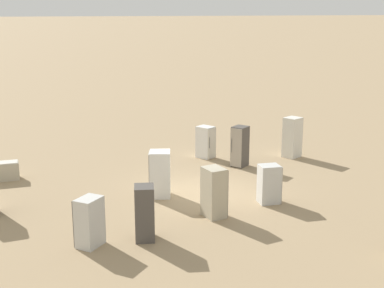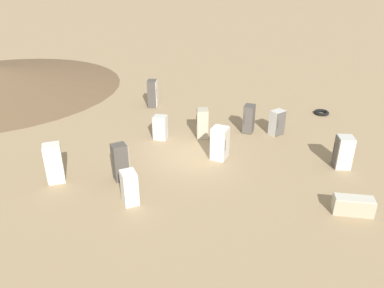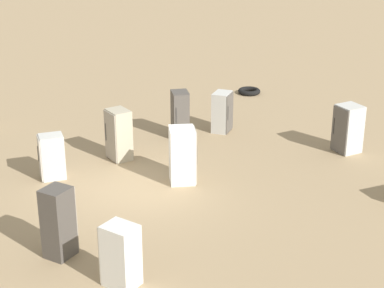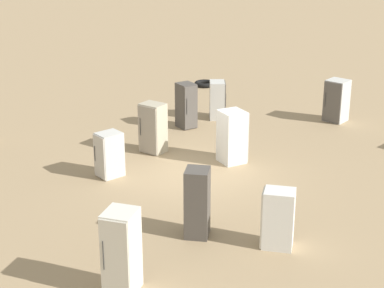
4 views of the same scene
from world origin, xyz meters
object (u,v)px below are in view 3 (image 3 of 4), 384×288
Objects in this scene: discarded_fridge_2 at (183,155)px; discarded_fridge_9 at (119,135)px; discarded_fridge_0 at (222,112)px; discarded_fridge_4 at (52,157)px; scrap_tire at (249,91)px; discarded_fridge_5 at (120,255)px; discarded_fridge_8 at (59,222)px; discarded_fridge_7 at (348,129)px; discarded_fridge_6 at (180,114)px.

discarded_fridge_9 is at bearing -137.01° from discarded_fridge_2.
discarded_fridge_4 is at bearing -31.63° from discarded_fridge_0.
scrap_tire is at bearing -175.71° from discarded_fridge_0.
discarded_fridge_9 is at bearing 40.43° from discarded_fridge_5.
discarded_fridge_7 is at bearing 68.56° from discarded_fridge_8.
discarded_fridge_2 is at bearing 85.73° from discarded_fridge_8.
discarded_fridge_8 is (10.46, 2.88, 0.08)m from discarded_fridge_7.
discarded_fridge_9 reaches higher than scrap_tire.
discarded_fridge_6 reaches higher than scrap_tire.
discarded_fridge_6 is at bearing 38.05° from scrap_tire.
discarded_fridge_5 is 9.46m from discarded_fridge_6.
discarded_fridge_9 is (-3.11, -5.28, -0.05)m from discarded_fridge_8.
discarded_fridge_5 is at bearing -20.13° from discarded_fridge_2.
scrap_tire is (-0.09, -7.27, -0.71)m from discarded_fridge_7.
discarded_fridge_9 is at bearing -70.36° from discarded_fridge_4.
discarded_fridge_8 is at bearing 59.99° from discarded_fridge_6.
discarded_fridge_8 is at bearing 138.54° from discarded_fridge_9.
discarded_fridge_7 is 0.91× the size of discarded_fridge_8.
discarded_fridge_7 is (-9.69, 1.75, 0.11)m from discarded_fridge_4.
discarded_fridge_5 is 1.53× the size of scrap_tire.
discarded_fridge_2 is at bearing 20.71° from discarded_fridge_5.
discarded_fridge_2 is 1.06× the size of discarded_fridge_7.
discarded_fridge_4 is at bearing 74.52° from discarded_fridge_7.
discarded_fridge_2 is at bearing 80.97° from discarded_fridge_6.
discarded_fridge_7 is (-4.71, 3.51, -0.03)m from discarded_fridge_6.
discarded_fridge_8 is 14.66m from scrap_tire.
discarded_fridge_9 is at bearing 112.65° from discarded_fridge_8.
discarded_fridge_0 is 0.86× the size of discarded_fridge_2.
discarded_fridge_5 is 2.04m from discarded_fridge_8.
discarded_fridge_0 is 0.87× the size of discarded_fridge_6.
discarded_fridge_7 is at bearing 85.36° from discarded_fridge_0.
discarded_fridge_4 is at bearing 31.42° from discarded_fridge_6.
discarded_fridge_5 reaches higher than discarded_fridge_0.
discarded_fridge_4 is at bearing 59.17° from discarded_fridge_5.
discarded_fridge_2 reaches higher than discarded_fridge_5.
discarded_fridge_8 is (4.36, 2.79, 0.03)m from discarded_fridge_2.
discarded_fridge_9 is (4.29, 1.06, 0.11)m from discarded_fridge_0.
discarded_fridge_4 is 0.86× the size of discarded_fridge_7.
discarded_fridge_8 is at bearing 100.15° from discarded_fridge_7.
discarded_fridge_5 is at bearing 5.61° from discarded_fridge_0.
discarded_fridge_4 is at bearing 133.78° from discarded_fridge_8.
discarded_fridge_8 is (0.99, -1.78, 0.15)m from discarded_fridge_5.
discarded_fridge_0 is 4.62m from discarded_fridge_7.
discarded_fridge_0 is 9.75m from discarded_fridge_8.
discarded_fridge_2 is 1.02× the size of discarded_fridge_6.
discarded_fridge_8 reaches higher than discarded_fridge_0.
discarded_fridge_0 is 4.99m from scrap_tire.
discarded_fridge_6 is 6.15m from scrap_tire.
discarded_fridge_6 is at bearing 175.37° from discarded_fridge_2.
discarded_fridge_2 reaches higher than discarded_fridge_0.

